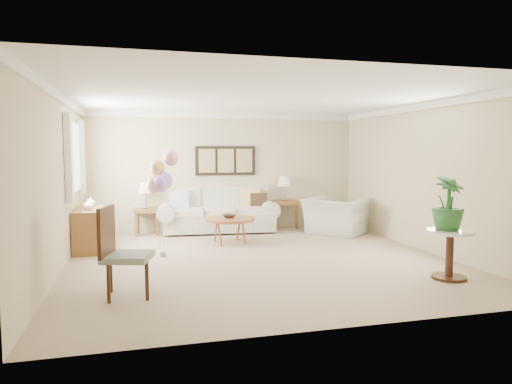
% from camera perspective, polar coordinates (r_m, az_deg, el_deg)
% --- Properties ---
extents(ground_plane, '(6.00, 6.00, 0.00)m').
position_cam_1_polar(ground_plane, '(7.48, 0.50, -8.44)').
color(ground_plane, tan).
extents(room_shell, '(6.04, 6.04, 2.60)m').
position_cam_1_polar(room_shell, '(7.34, -0.51, 4.12)').
color(room_shell, '#BCAF89').
rests_on(room_shell, ground).
extents(wall_art_triptych, '(1.35, 0.06, 0.65)m').
position_cam_1_polar(wall_art_triptych, '(10.17, -3.81, 3.92)').
color(wall_art_triptych, black).
rests_on(wall_art_triptych, ground).
extents(sofa, '(2.69, 1.16, 0.97)m').
position_cam_1_polar(sofa, '(10.06, -4.71, -2.78)').
color(sofa, beige).
rests_on(sofa, ground).
extents(end_table_left, '(0.51, 0.46, 0.56)m').
position_cam_1_polar(end_table_left, '(9.89, -13.57, -2.54)').
color(end_table_left, brown).
rests_on(end_table_left, ground).
extents(end_table_right, '(0.59, 0.53, 0.64)m').
position_cam_1_polar(end_table_right, '(10.45, 3.55, -1.62)').
color(end_table_right, brown).
rests_on(end_table_right, ground).
extents(lamp_left, '(0.32, 0.32, 0.56)m').
position_cam_1_polar(lamp_left, '(9.84, -13.63, 0.43)').
color(lamp_left, gray).
rests_on(lamp_left, end_table_left).
extents(lamp_right, '(0.31, 0.31, 0.55)m').
position_cam_1_polar(lamp_right, '(10.40, 3.56, 1.23)').
color(lamp_right, gray).
rests_on(lamp_right, end_table_right).
extents(coffee_table, '(0.97, 0.97, 0.49)m').
position_cam_1_polar(coffee_table, '(8.74, -3.34, -3.48)').
color(coffee_table, brown).
rests_on(coffee_table, ground).
extents(decor_bowl, '(0.29, 0.29, 0.07)m').
position_cam_1_polar(decor_bowl, '(8.73, -3.37, -3.01)').
color(decor_bowl, '#302A26').
rests_on(decor_bowl, coffee_table).
extents(armchair, '(1.54, 1.55, 0.76)m').
position_cam_1_polar(armchair, '(9.88, 9.90, -2.98)').
color(armchair, beige).
rests_on(armchair, ground).
extents(side_table, '(0.63, 0.63, 0.68)m').
position_cam_1_polar(side_table, '(6.81, 23.08, -5.79)').
color(side_table, silver).
rests_on(side_table, ground).
extents(potted_plant, '(0.49, 0.49, 0.75)m').
position_cam_1_polar(potted_plant, '(6.73, 22.86, -1.26)').
color(potted_plant, '#204927').
rests_on(potted_plant, side_table).
extents(accent_chair, '(0.66, 0.66, 1.10)m').
position_cam_1_polar(accent_chair, '(5.73, -16.57, -6.96)').
color(accent_chair, gray).
rests_on(accent_chair, ground).
extents(credenza, '(0.46, 1.20, 0.74)m').
position_cam_1_polar(credenza, '(8.69, -20.14, -4.38)').
color(credenza, brown).
rests_on(credenza, ground).
extents(vase_white, '(0.23, 0.23, 0.19)m').
position_cam_1_polar(vase_white, '(8.40, -20.25, -1.50)').
color(vase_white, silver).
rests_on(vase_white, credenza).
extents(vase_sage, '(0.21, 0.21, 0.19)m').
position_cam_1_polar(vase_sage, '(8.85, -19.96, -1.17)').
color(vase_sage, '#B8BFAA').
rests_on(vase_sage, credenza).
extents(balloon_cluster, '(0.53, 0.44, 1.79)m').
position_cam_1_polar(balloon_cluster, '(7.66, -11.71, 2.03)').
color(balloon_cluster, gray).
rests_on(balloon_cluster, ground).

